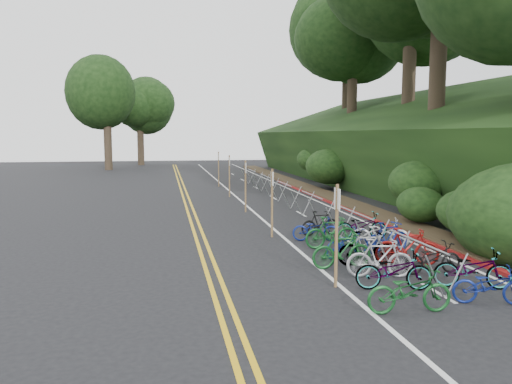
% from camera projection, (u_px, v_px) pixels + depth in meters
% --- Properties ---
extents(ground, '(120.00, 120.00, 0.00)m').
position_uv_depth(ground, '(290.00, 276.00, 13.25)').
color(ground, black).
rests_on(ground, ground).
extents(road_markings, '(7.47, 80.00, 0.01)m').
position_uv_depth(road_markings, '(249.00, 215.00, 23.23)').
color(road_markings, gold).
rests_on(road_markings, ground).
extents(red_curb, '(0.25, 28.00, 0.10)m').
position_uv_depth(red_curb, '(339.00, 205.00, 26.00)').
color(red_curb, maroon).
rests_on(red_curb, ground).
extents(embankment, '(14.30, 48.14, 9.11)m').
position_uv_depth(embankment, '(406.00, 152.00, 33.89)').
color(embankment, black).
rests_on(embankment, ground).
extents(tree_cluster, '(33.08, 54.57, 19.52)m').
position_uv_depth(tree_cluster, '(348.00, 14.00, 35.14)').
color(tree_cluster, '#2D2319').
rests_on(tree_cluster, ground).
extents(bike_rack_front, '(1.09, 2.96, 1.05)m').
position_uv_depth(bike_rack_front, '(416.00, 251.00, 12.72)').
color(bike_rack_front, gray).
rests_on(bike_rack_front, ground).
extents(bike_racks_rest, '(1.14, 23.00, 1.17)m').
position_uv_depth(bike_racks_rest, '(284.00, 189.00, 26.39)').
color(bike_racks_rest, gray).
rests_on(bike_racks_rest, ground).
extents(signpost_near, '(0.08, 0.40, 2.55)m').
position_uv_depth(signpost_near, '(337.00, 229.00, 12.11)').
color(signpost_near, brown).
rests_on(signpost_near, ground).
extents(signposts_rest, '(0.08, 18.40, 2.50)m').
position_uv_depth(signposts_rest, '(237.00, 177.00, 26.87)').
color(signposts_rest, brown).
rests_on(signposts_rest, ground).
extents(bike_front, '(0.55, 1.76, 1.05)m').
position_uv_depth(bike_front, '(342.00, 250.00, 13.92)').
color(bike_front, '#144C1E').
rests_on(bike_front, ground).
extents(bike_valet, '(3.32, 9.88, 1.09)m').
position_uv_depth(bike_valet, '(383.00, 247.00, 14.44)').
color(bike_valet, '#144C1E').
rests_on(bike_valet, ground).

